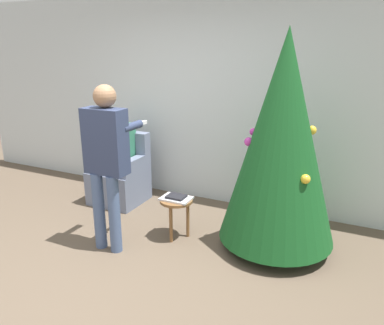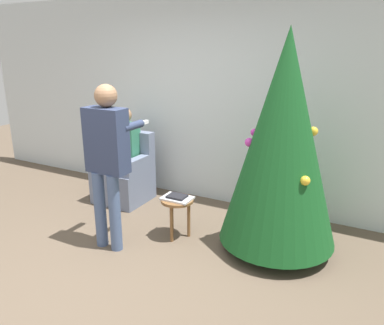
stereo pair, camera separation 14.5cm
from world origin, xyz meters
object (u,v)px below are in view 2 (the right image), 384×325
object	(u,v)px
christmas_tree	(283,140)
person_seated	(122,151)
side_stool	(177,206)
person_standing	(107,153)
armchair	(125,176)

from	to	relation	value
christmas_tree	person_seated	xyz separation A→B (m)	(-2.21, 0.31, -0.47)
christmas_tree	side_stool	xyz separation A→B (m)	(-1.03, -0.26, -0.80)
christmas_tree	person_standing	world-z (taller)	christmas_tree
person_seated	side_stool	size ratio (longest dim) A/B	2.81
person_seated	side_stool	distance (m)	1.35
armchair	side_stool	size ratio (longest dim) A/B	2.07
christmas_tree	armchair	xyz separation A→B (m)	(-2.21, 0.33, -0.83)
person_standing	side_stool	bearing A→B (deg)	42.31
christmas_tree	armchair	bearing A→B (deg)	171.39
armchair	person_standing	xyz separation A→B (m)	(0.65, -1.07, 0.68)
armchair	side_stool	distance (m)	1.32
person_seated	person_standing	distance (m)	1.28
armchair	christmas_tree	bearing A→B (deg)	-8.61
person_seated	person_standing	world-z (taller)	person_standing
christmas_tree	person_seated	distance (m)	2.28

